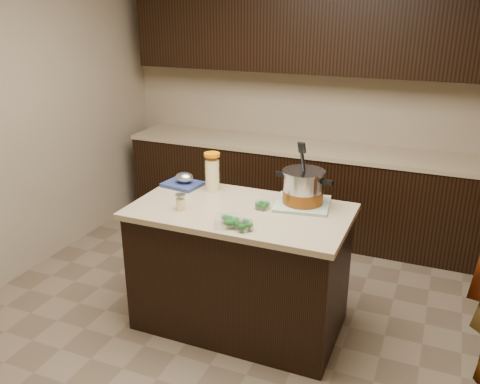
# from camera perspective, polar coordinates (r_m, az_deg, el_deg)

# --- Properties ---
(ground_plane) EXTENTS (4.00, 4.00, 0.00)m
(ground_plane) POSITION_cam_1_polar(r_m,az_deg,el_deg) (3.83, 0.00, -14.42)
(ground_plane) COLOR brown
(ground_plane) RESTS_ON ground
(room_shell) EXTENTS (4.04, 4.04, 2.72)m
(room_shell) POSITION_cam_1_polar(r_m,az_deg,el_deg) (3.17, 0.00, 11.82)
(room_shell) COLOR tan
(room_shell) RESTS_ON ground
(back_cabinets) EXTENTS (3.60, 0.63, 2.33)m
(back_cabinets) POSITION_cam_1_polar(r_m,az_deg,el_deg) (4.95, 7.82, 5.72)
(back_cabinets) COLOR black
(back_cabinets) RESTS_ON ground
(island) EXTENTS (1.46, 0.81, 0.90)m
(island) POSITION_cam_1_polar(r_m,az_deg,el_deg) (3.59, 0.00, -8.50)
(island) COLOR black
(island) RESTS_ON ground
(dish_towel) EXTENTS (0.41, 0.41, 0.02)m
(dish_towel) POSITION_cam_1_polar(r_m,az_deg,el_deg) (3.48, 7.02, -1.31)
(dish_towel) COLOR #517955
(dish_towel) RESTS_ON island
(stock_pot) EXTENTS (0.41, 0.32, 0.41)m
(stock_pot) POSITION_cam_1_polar(r_m,az_deg,el_deg) (3.44, 7.09, 0.33)
(stock_pot) COLOR #B7B7BC
(stock_pot) RESTS_ON dish_towel
(lemonade_pitcher) EXTENTS (0.15, 0.15, 0.28)m
(lemonade_pitcher) POSITION_cam_1_polar(r_m,az_deg,el_deg) (3.69, -3.13, 2.12)
(lemonade_pitcher) COLOR #F7E297
(lemonade_pitcher) RESTS_ON island
(mason_jar) EXTENTS (0.08, 0.08, 0.11)m
(mason_jar) POSITION_cam_1_polar(r_m,az_deg,el_deg) (3.39, -6.68, -1.15)
(mason_jar) COLOR #F7E297
(mason_jar) RESTS_ON island
(broccoli_tub_left) EXTENTS (0.13, 0.13, 0.05)m
(broccoli_tub_left) POSITION_cam_1_polar(r_m,az_deg,el_deg) (3.39, 2.52, -1.54)
(broccoli_tub_left) COLOR silver
(broccoli_tub_left) RESTS_ON island
(broccoli_tub_right) EXTENTS (0.14, 0.14, 0.05)m
(broccoli_tub_right) POSITION_cam_1_polar(r_m,az_deg,el_deg) (3.08, 0.45, -3.83)
(broccoli_tub_right) COLOR silver
(broccoli_tub_right) RESTS_ON island
(broccoli_tub_rect) EXTENTS (0.21, 0.18, 0.07)m
(broccoli_tub_rect) POSITION_cam_1_polar(r_m,az_deg,el_deg) (3.13, -1.16, -3.36)
(broccoli_tub_rect) COLOR silver
(broccoli_tub_rect) RESTS_ON island
(blue_tray) EXTENTS (0.30, 0.25, 0.10)m
(blue_tray) POSITION_cam_1_polar(r_m,az_deg,el_deg) (3.82, -6.38, 1.16)
(blue_tray) COLOR navy
(blue_tray) RESTS_ON island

